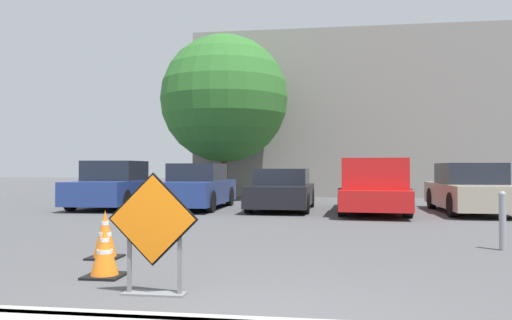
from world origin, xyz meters
The scene contains 12 objects.
ground_plane centered at (0.00, 10.00, 0.00)m, with size 96.00×96.00×0.00m, color #4C4C4F.
road_closed_sign centered at (-1.19, 1.13, 0.69)m, with size 0.99×0.20×1.31m.
traffic_cone_nearest centered at (-2.10, 1.91, 0.30)m, with size 0.46×0.46×0.62m.
traffic_cone_second centered at (-2.66, 3.11, 0.35)m, with size 0.46×0.46×0.72m.
parked_car_nearest centered at (-6.50, 12.01, 0.72)m, with size 2.09×4.47×1.58m.
parked_car_second centered at (-3.66, 12.12, 0.69)m, with size 1.85×4.46×1.49m.
parked_car_third centered at (-0.81, 11.98, 0.62)m, with size 1.97×4.14×1.32m.
pickup_truck centered at (2.00, 11.31, 0.73)m, with size 2.26×5.67×1.62m.
parked_car_fourth centered at (4.87, 11.74, 0.69)m, with size 1.93×4.65×1.49m.
bollard_nearest centered at (3.48, 4.72, 0.51)m, with size 0.12×0.12×0.97m.
building_facade_backdrop centered at (2.54, 21.48, 3.89)m, with size 16.53×5.00×7.78m.
street_tree_behind_lot centered at (-3.70, 16.67, 4.27)m, with size 5.38×5.38×6.96m.
Camera 1 is at (0.65, -3.97, 1.36)m, focal length 35.00 mm.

